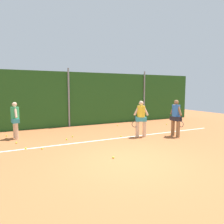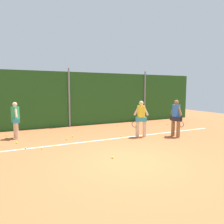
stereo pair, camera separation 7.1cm
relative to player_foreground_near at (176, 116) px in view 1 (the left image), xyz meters
The scene contains 18 objects.
ground_plane 3.85m from the player_foreground_near, behind, with size 28.36×28.36×0.00m, color #B76638.
hedge_fence_backdrop 6.23m from the player_foreground_near, 126.99° to the left, with size 18.43×0.25×3.21m, color #23511E.
fence_post_center 6.11m from the player_foreground_near, 127.99° to the left, with size 0.10×0.10×3.41m, color gray.
fence_post_right 5.09m from the player_foreground_near, 71.64° to the left, with size 0.10×0.10×3.41m, color gray.
court_baseline_paint 3.95m from the player_foreground_near, 166.84° to the left, with size 13.47×0.10×0.01m, color white.
player_foreground_near is the anchor object (origin of this frame).
player_midcourt 1.64m from the player_foreground_near, 156.60° to the left, with size 0.74×0.46×1.67m.
player_backcourt_far 7.26m from the player_foreground_near, 156.84° to the left, with size 0.35×0.68×1.63m.
tennis_ball_0 5.07m from the player_foreground_near, 161.53° to the left, with size 0.07×0.07×0.07m, color #CCDB33.
tennis_ball_1 7.96m from the player_foreground_near, 153.33° to the left, with size 0.07×0.07×0.07m, color #CCDB33.
tennis_ball_3 3.41m from the player_foreground_near, 55.78° to the left, with size 0.07×0.07×0.07m, color #CCDB33.
tennis_ball_5 4.01m from the player_foreground_near, 105.74° to the left, with size 0.07×0.07×0.07m, color #CCDB33.
tennis_ball_6 2.71m from the player_foreground_near, 156.77° to the left, with size 0.07×0.07×0.07m, color #CCDB33.
tennis_ball_7 4.40m from the player_foreground_near, 159.41° to the right, with size 0.07×0.07×0.07m, color #CCDB33.
tennis_ball_8 6.00m from the player_foreground_near, behind, with size 0.07×0.07×0.07m, color #CCDB33.
tennis_ball_9 7.03m from the player_foreground_near, 164.25° to the left, with size 0.07×0.07×0.07m, color #CCDB33.
tennis_ball_10 4.87m from the player_foreground_near, 155.33° to the left, with size 0.07×0.07×0.07m, color #CCDB33.
tennis_ball_11 6.56m from the player_foreground_near, behind, with size 0.07×0.07×0.07m, color #CCDB33.
Camera 1 is at (-3.25, -5.37, 2.19)m, focal length 33.79 mm.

